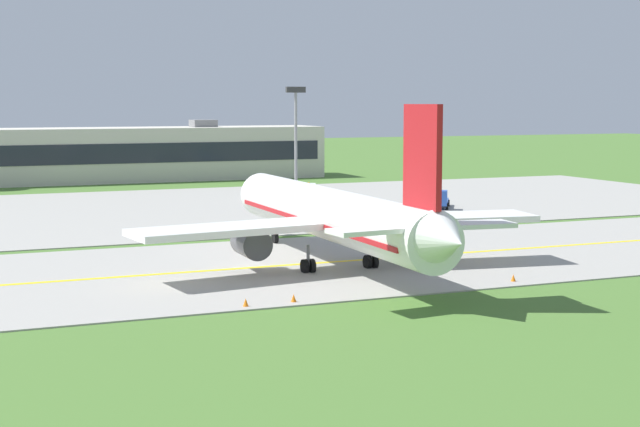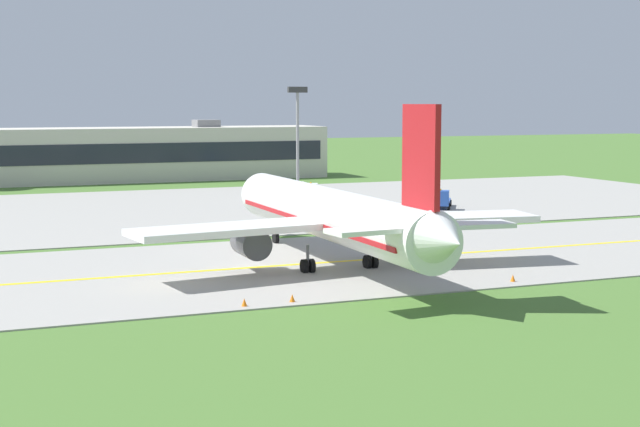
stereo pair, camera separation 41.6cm
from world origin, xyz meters
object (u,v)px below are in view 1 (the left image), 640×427
(airplane_lead, at_px, (332,215))
(service_truck_fuel, at_px, (292,190))
(apron_light_mast, at_px, (296,132))
(service_truck_baggage, at_px, (439,200))

(airplane_lead, xyz_separation_m, service_truck_fuel, (14.55, 47.01, -2.60))
(apron_light_mast, bearing_deg, service_truck_fuel, 72.55)
(service_truck_fuel, bearing_deg, airplane_lead, -107.20)
(service_truck_fuel, xyz_separation_m, apron_light_mast, (-2.44, -7.76, 7.79))
(airplane_lead, height_order, service_truck_fuel, airplane_lead)
(airplane_lead, bearing_deg, apron_light_mast, 72.85)
(service_truck_baggage, height_order, service_truck_fuel, service_truck_fuel)
(service_truck_fuel, distance_m, apron_light_mast, 11.26)
(service_truck_baggage, relative_size, apron_light_mast, 0.44)
(airplane_lead, relative_size, apron_light_mast, 2.69)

